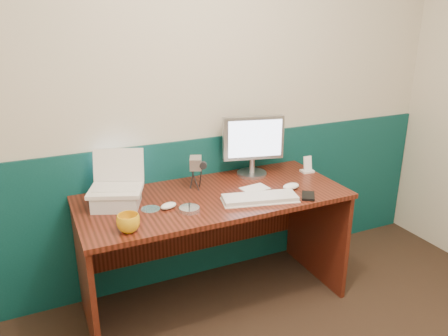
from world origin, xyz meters
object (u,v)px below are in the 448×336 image
laptop (114,172)px  keyboard (260,199)px  monitor (252,146)px  mug (128,223)px  desk (214,250)px  camcorder (196,174)px

laptop → keyboard: (0.77, -0.27, -0.19)m
monitor → mug: size_ratio=3.46×
desk → mug: 0.75m
mug → keyboard: bearing=4.4°
desk → monitor: 0.72m
desk → laptop: 0.81m
desk → camcorder: camcorder is taller
laptop → camcorder: (0.50, 0.06, -0.11)m
desk → laptop: bearing=172.1°
monitor → keyboard: size_ratio=0.93×
desk → keyboard: 0.48m
monitor → mug: 1.06m
laptop → mug: bearing=-69.7°
camcorder → desk: bearing=-45.2°
mug → laptop: bearing=88.6°
laptop → monitor: monitor is taller
desk → monitor: monitor is taller
keyboard → mug: bearing=-162.2°
laptop → mug: size_ratio=2.48×
monitor → camcorder: size_ratio=2.05×
keyboard → mug: mug is taller
laptop → mug: (-0.01, -0.32, -0.16)m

